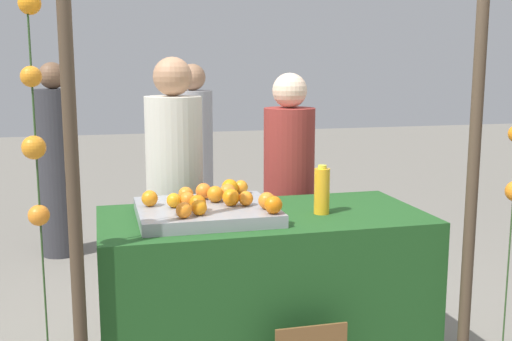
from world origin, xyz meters
TOP-DOWN VIEW (x-y plane):
  - stall_counter at (0.00, 0.00)m, footprint 1.65×0.80m
  - orange_tray at (-0.29, 0.00)m, footprint 0.67×0.60m
  - orange_0 at (-0.17, -0.03)m, footprint 0.09×0.09m
  - orange_1 at (-0.45, -0.00)m, footprint 0.07×0.07m
  - orange_2 at (-0.02, -0.24)m, footprint 0.09×0.09m
  - orange_3 at (-0.24, 0.07)m, footprint 0.08×0.08m
  - orange_4 at (-0.35, -0.11)m, footprint 0.08×0.08m
  - orange_5 at (-0.57, 0.06)m, footprint 0.08×0.08m
  - orange_6 at (-0.38, 0.12)m, footprint 0.08×0.08m
  - orange_7 at (-0.16, 0.09)m, footprint 0.09×0.09m
  - orange_8 at (-0.39, -0.01)m, footprint 0.07×0.07m
  - orange_9 at (-0.02, -0.14)m, footprint 0.08×0.08m
  - orange_10 at (-0.36, -0.19)m, footprint 0.07×0.07m
  - orange_11 at (-0.13, 0.21)m, footprint 0.09×0.09m
  - orange_12 at (-0.28, 0.16)m, footprint 0.08×0.08m
  - orange_13 at (-0.44, -0.22)m, footprint 0.07×0.07m
  - orange_14 at (-0.10, -0.05)m, footprint 0.07×0.07m
  - orange_15 at (-0.06, 0.24)m, footprint 0.07×0.07m
  - juice_bottle at (0.29, -0.06)m, footprint 0.08×0.08m
  - vendor_left at (-0.36, 0.69)m, footprint 0.34×0.34m
  - vendor_right at (0.36, 0.72)m, footprint 0.32×0.32m
  - crowd_person_0 at (-0.01, 2.25)m, footprint 0.33×0.33m
  - crowd_person_1 at (-1.15, 2.56)m, footprint 0.33×0.33m
  - canopy_post_left at (-0.90, -0.44)m, footprint 0.06×0.06m
  - canopy_post_right at (0.90, -0.44)m, footprint 0.06×0.06m
  - garland_strand_left at (-1.04, -0.44)m, footprint 0.10×0.11m

SIDE VIEW (x-z plane):
  - stall_counter at x=0.00m, z-range 0.00..0.90m
  - vendor_right at x=0.36m, z-range -0.06..1.54m
  - crowd_person_0 at x=-0.01m, z-range -0.06..1.60m
  - crowd_person_1 at x=-1.15m, z-range -0.06..1.61m
  - vendor_left at x=-0.36m, z-range -0.06..1.64m
  - orange_tray at x=-0.29m, z-range 0.90..0.96m
  - orange_1 at x=-0.45m, z-range 0.96..1.03m
  - orange_14 at x=-0.10m, z-range 0.96..1.03m
  - orange_10 at x=-0.36m, z-range 0.96..1.03m
  - orange_13 at x=-0.44m, z-range 0.96..1.03m
  - orange_8 at x=-0.39m, z-range 0.96..1.03m
  - orange_15 at x=-0.06m, z-range 0.96..1.03m
  - orange_6 at x=-0.38m, z-range 0.96..1.04m
  - orange_5 at x=-0.57m, z-range 0.96..1.04m
  - orange_4 at x=-0.35m, z-range 0.96..1.04m
  - orange_9 at x=-0.02m, z-range 0.96..1.04m
  - orange_12 at x=-0.28m, z-range 0.96..1.04m
  - orange_3 at x=-0.24m, z-range 0.96..1.04m
  - orange_2 at x=-0.02m, z-range 0.96..1.04m
  - orange_0 at x=-0.17m, z-range 0.96..1.04m
  - orange_7 at x=-0.16m, z-range 0.96..1.05m
  - orange_11 at x=-0.13m, z-range 0.96..1.05m
  - juice_bottle at x=0.29m, z-range 0.89..1.14m
  - canopy_post_left at x=-0.90m, z-range 0.00..2.17m
  - canopy_post_right at x=0.90m, z-range 0.00..2.17m
  - garland_strand_left at x=-1.04m, z-range 0.45..2.43m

